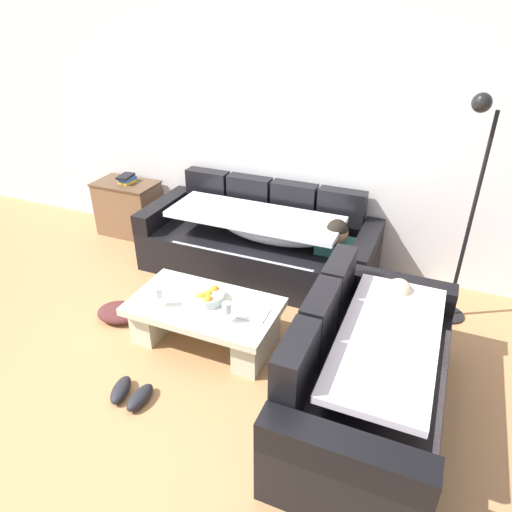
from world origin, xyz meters
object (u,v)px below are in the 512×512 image
open_magazine (250,312)px  pair_of_shoes (130,394)px  fruit_bowl (207,296)px  crumpled_garment (119,312)px  floor_lamp (468,202)px  couch_near_window (368,373)px  wine_glass_near_right (227,309)px  coffee_table (205,318)px  side_cabinet (129,208)px  wine_glass_near_left (158,293)px  couch_along_wall (261,243)px  book_stack_on_cabinet (127,179)px

open_magazine → pair_of_shoes: size_ratio=0.86×
fruit_bowl → crumpled_garment: size_ratio=0.70×
fruit_bowl → floor_lamp: floor_lamp is taller
couch_near_window → crumpled_garment: couch_near_window is taller
couch_near_window → wine_glass_near_right: couch_near_window is taller
coffee_table → open_magazine: size_ratio=4.29×
fruit_bowl → pair_of_shoes: size_ratio=0.86×
side_cabinet → crumpled_garment: side_cabinet is taller
crumpled_garment → wine_glass_near_left: bearing=-14.1°
floor_lamp → crumpled_garment: (-2.66, -1.15, -1.06)m
coffee_table → side_cabinet: bearing=141.2°
wine_glass_near_left → wine_glass_near_right: 0.59m
open_magazine → side_cabinet: (-2.20, 1.42, -0.06)m
fruit_bowl → coffee_table: bearing=-101.1°
couch_along_wall → crumpled_garment: (-0.86, -1.25, -0.27)m
book_stack_on_cabinet → couch_near_window: bearing=-28.1°
coffee_table → pair_of_shoes: size_ratio=3.67×
couch_along_wall → wine_glass_near_left: bearing=-102.4°
crumpled_garment → book_stack_on_cabinet: bearing=121.7°
floor_lamp → crumpled_garment: 3.08m
side_cabinet → book_stack_on_cabinet: size_ratio=3.15×
side_cabinet → pair_of_shoes: size_ratio=2.20×
pair_of_shoes → crumpled_garment: crumpled_garment is taller
couch_near_window → fruit_bowl: size_ratio=6.54×
open_magazine → floor_lamp: bearing=35.3°
side_cabinet → book_stack_on_cabinet: bearing=12.4°
book_stack_on_cabinet → side_cabinet: bearing=-167.6°
crumpled_garment → open_magazine: bearing=2.6°
wine_glass_near_left → crumpled_garment: 0.72m
fruit_bowl → open_magazine: bearing=-1.7°
side_cabinet → book_stack_on_cabinet: 0.37m
couch_along_wall → open_magazine: 1.26m
couch_near_window → wine_glass_near_right: (-1.09, 0.09, 0.16)m
wine_glass_near_left → couch_near_window: bearing=-2.0°
couch_near_window → book_stack_on_cabinet: 3.58m
open_magazine → book_stack_on_cabinet: (-2.17, 1.42, 0.30)m
wine_glass_near_left → floor_lamp: bearing=31.4°
coffee_table → crumpled_garment: 0.88m
wine_glass_near_left → pair_of_shoes: wine_glass_near_left is taller
couch_near_window → side_cabinet: bearing=62.2°
book_stack_on_cabinet → floor_lamp: size_ratio=0.12×
fruit_bowl → crumpled_garment: fruit_bowl is taller
couch_near_window → coffee_table: 1.39m
open_magazine → book_stack_on_cabinet: bearing=144.2°
floor_lamp → coffee_table: bearing=-147.9°
floor_lamp → couch_near_window: bearing=-107.6°
couch_along_wall → coffee_table: couch_along_wall is taller
open_magazine → pair_of_shoes: bearing=-128.3°
open_magazine → floor_lamp: 1.92m
open_magazine → couch_along_wall: bearing=105.8°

